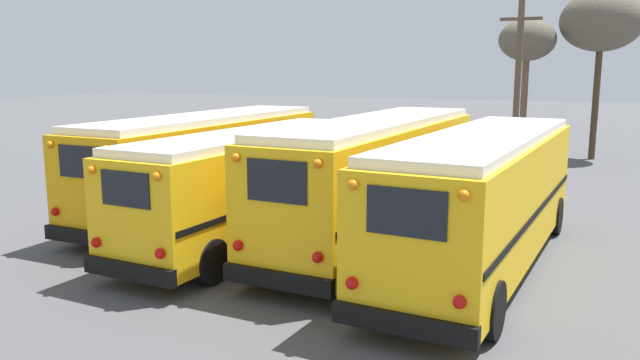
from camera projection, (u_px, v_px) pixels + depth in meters
ground_plane at (323, 236)px, 17.54m from camera, size 160.00×160.00×0.00m
school_bus_0 at (207, 160)px, 20.00m from camera, size 2.71×10.71×3.21m
school_bus_1 at (254, 182)px, 16.81m from camera, size 2.82×9.68×3.00m
school_bus_2 at (377, 175)px, 16.78m from camera, size 2.83×10.89×3.34m
school_bus_3 at (484, 195)px, 14.55m from camera, size 3.12×10.79×3.20m
utility_pole at (518, 83)px, 27.89m from camera, size 1.80×0.28×7.73m
bare_tree_0 at (602, 22)px, 31.24m from camera, size 4.05×4.05×8.52m
bare_tree_1 at (527, 42)px, 32.14m from camera, size 2.89×2.89×7.20m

